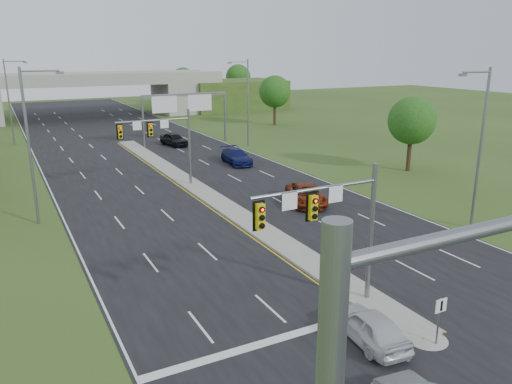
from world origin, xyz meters
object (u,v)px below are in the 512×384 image
object	(u,v)px
car_white	(369,326)
signal_mast_near	(334,218)
sign_gantry	(184,105)
signal_mast_far	(165,137)
overpass	(86,98)
car_far_a	(306,194)
car_far_c	(174,139)
keep_right_sign	(440,314)
car_far_b	(236,156)

from	to	relation	value
car_white	signal_mast_near	bearing A→B (deg)	-86.21
sign_gantry	car_white	size ratio (longest dim) A/B	2.74
signal_mast_far	overpass	size ratio (longest dim) A/B	0.09
overpass	car_far_a	world-z (taller)	overpass
overpass	car_far_c	distance (m)	35.76
car_white	car_far_a	size ratio (longest dim) A/B	0.76
signal_mast_far	car_far_c	bearing A→B (deg)	69.75
signal_mast_far	car_white	distance (m)	28.14
sign_gantry	car_far_c	bearing A→B (deg)	-172.24
overpass	car_white	size ratio (longest dim) A/B	18.90
overpass	car_white	distance (m)	83.01
signal_mast_near	car_far_c	distance (m)	45.52
keep_right_sign	car_white	world-z (taller)	keep_right_sign
keep_right_sign	car_far_a	size ratio (longest dim) A/B	0.40
car_white	car_far_b	distance (m)	35.56
signal_mast_near	car_far_c	world-z (taller)	signal_mast_near
sign_gantry	car_white	xyz separation A→B (m)	(-9.00, -47.85, -4.50)
car_far_b	signal_mast_far	bearing A→B (deg)	-142.12
car_far_c	car_white	bearing A→B (deg)	-110.49
sign_gantry	signal_mast_far	bearing A→B (deg)	-114.11
sign_gantry	car_far_b	size ratio (longest dim) A/B	2.09
car_far_a	car_far_b	distance (m)	16.16
keep_right_sign	overpass	distance (m)	84.55
overpass	car_far_a	distance (m)	65.25
signal_mast_far	car_far_b	world-z (taller)	signal_mast_far
keep_right_sign	car_far_a	bearing A→B (deg)	72.34
keep_right_sign	car_far_a	world-z (taller)	keep_right_sign
overpass	signal_mast_far	bearing A→B (deg)	-92.35
keep_right_sign	sign_gantry	world-z (taller)	sign_gantry
signal_mast_far	car_far_b	distance (m)	12.35
keep_right_sign	car_far_c	world-z (taller)	keep_right_sign
signal_mast_far	sign_gantry	xyz separation A→B (m)	(8.95, 19.99, 0.51)
sign_gantry	car_far_a	size ratio (longest dim) A/B	2.08
signal_mast_far	signal_mast_near	bearing A→B (deg)	-90.00
sign_gantry	car_far_b	bearing A→B (deg)	-86.05
keep_right_sign	car_white	size ratio (longest dim) A/B	0.52
keep_right_sign	car_far_c	xyz separation A→B (m)	(5.03, 49.22, -0.66)
keep_right_sign	signal_mast_near	bearing A→B (deg)	116.94
car_white	car_far_c	xyz separation A→B (m)	(7.35, 47.62, 0.11)
car_far_b	car_far_c	bearing A→B (deg)	106.37
overpass	car_far_b	distance (m)	49.46
signal_mast_near	car_far_a	distance (m)	17.85
car_far_c	car_far_b	bearing A→B (deg)	-90.80
signal_mast_near	car_far_b	bearing A→B (deg)	72.45
keep_right_sign	car_far_c	distance (m)	49.48
car_white	signal_mast_far	bearing A→B (deg)	-85.21
car_far_a	sign_gantry	bearing A→B (deg)	108.88
signal_mast_near	sign_gantry	world-z (taller)	signal_mast_near
sign_gantry	overpass	distance (m)	35.75
signal_mast_near	car_far_b	size ratio (longest dim) A/B	1.27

